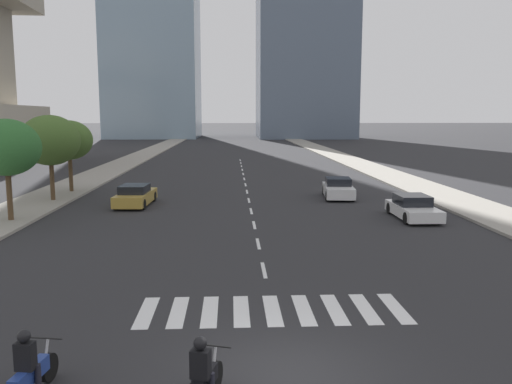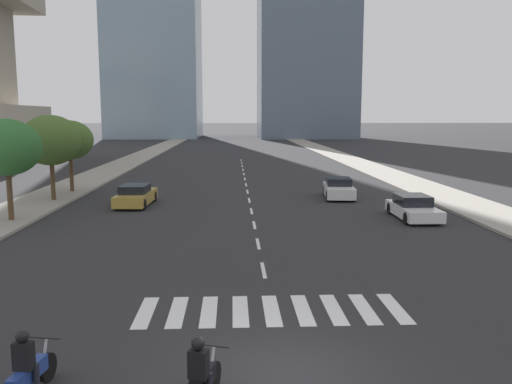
% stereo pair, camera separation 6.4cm
% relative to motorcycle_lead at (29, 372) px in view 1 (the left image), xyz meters
% --- Properties ---
extents(ground_plane, '(800.00, 800.00, 0.00)m').
position_rel_motorcycle_lead_xyz_m(ground_plane, '(5.15, 0.69, -0.58)').
color(ground_plane, '#28282B').
extents(sidewalk_east, '(4.00, 260.00, 0.15)m').
position_rel_motorcycle_lead_xyz_m(sidewalk_east, '(18.66, 30.69, -0.51)').
color(sidewalk_east, gray).
rests_on(sidewalk_east, ground).
extents(sidewalk_west, '(4.00, 260.00, 0.15)m').
position_rel_motorcycle_lead_xyz_m(sidewalk_west, '(-8.36, 30.69, -0.51)').
color(sidewalk_west, gray).
rests_on(sidewalk_west, ground).
extents(crosswalk_near, '(7.65, 2.47, 0.01)m').
position_rel_motorcycle_lead_xyz_m(crosswalk_near, '(5.15, 4.61, -0.58)').
color(crosswalk_near, silver).
rests_on(crosswalk_near, ground).
extents(lane_divider_center, '(0.14, 50.00, 0.01)m').
position_rel_motorcycle_lead_xyz_m(lane_divider_center, '(5.15, 32.61, -0.58)').
color(lane_divider_center, silver).
rests_on(lane_divider_center, ground).
extents(motorcycle_lead, '(0.71, 2.09, 1.49)m').
position_rel_motorcycle_lead_xyz_m(motorcycle_lead, '(0.00, 0.00, 0.00)').
color(motorcycle_lead, black).
rests_on(motorcycle_lead, ground).
extents(motorcycle_trailing, '(0.91, 1.99, 1.49)m').
position_rel_motorcycle_lead_xyz_m(motorcycle_trailing, '(3.41, -0.49, 0.00)').
color(motorcycle_trailing, black).
rests_on(motorcycle_trailing, ground).
extents(sedan_gold_0, '(2.08, 4.71, 1.32)m').
position_rel_motorcycle_lead_xyz_m(sedan_gold_0, '(-1.99, 22.94, 0.03)').
color(sedan_gold_0, '#B28E38').
rests_on(sedan_gold_0, ground).
extents(sedan_white_1, '(1.93, 4.43, 1.28)m').
position_rel_motorcycle_lead_xyz_m(sedan_white_1, '(13.86, 17.93, 0.00)').
color(sedan_white_1, silver).
rests_on(sedan_white_1, ground).
extents(sedan_white_2, '(2.27, 4.43, 1.35)m').
position_rel_motorcycle_lead_xyz_m(sedan_white_2, '(11.27, 25.42, 0.04)').
color(sedan_white_2, silver).
rests_on(sedan_white_2, ground).
extents(street_tree_nearest, '(3.45, 3.45, 5.26)m').
position_rel_motorcycle_lead_xyz_m(street_tree_nearest, '(-7.56, 17.87, 3.34)').
color(street_tree_nearest, '#4C3823').
rests_on(street_tree_nearest, sidewalk_west).
extents(street_tree_second, '(3.78, 3.78, 5.46)m').
position_rel_motorcycle_lead_xyz_m(street_tree_second, '(-7.56, 24.52, 3.41)').
color(street_tree_second, '#4C3823').
rests_on(street_tree_second, sidewalk_west).
extents(street_tree_third, '(3.30, 3.30, 5.08)m').
position_rel_motorcycle_lead_xyz_m(street_tree_third, '(-7.56, 28.53, 3.23)').
color(street_tree_third, '#4C3823').
rests_on(street_tree_third, sidewalk_west).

